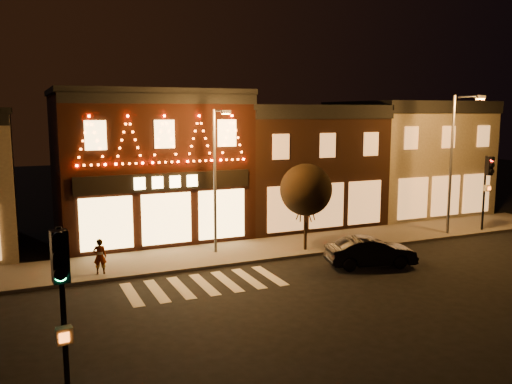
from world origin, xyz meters
TOP-DOWN VIEW (x-y plane):
  - ground at (0.00, 0.00)m, footprint 120.00×120.00m
  - sidewalk_far at (2.00, 8.00)m, footprint 44.00×4.00m
  - building_pulp at (0.00, 13.98)m, footprint 10.20×8.34m
  - building_right_a at (9.50, 13.99)m, footprint 9.20×8.28m
  - building_right_b at (18.50, 13.99)m, footprint 9.20×8.28m
  - traffic_signal_near at (-6.10, -5.29)m, footprint 0.35×0.48m
  - traffic_signal_far at (18.27, 6.44)m, footprint 0.36×0.50m
  - streetlamp_mid at (2.04, 8.03)m, footprint 0.46×1.62m
  - streetlamp_right at (15.75, 6.50)m, footprint 0.64×1.81m
  - tree_right at (6.37, 6.84)m, footprint 2.63×2.63m
  - dark_sedan at (7.90, 3.40)m, footprint 4.34×2.38m
  - pedestrian at (-3.78, 6.83)m, footprint 0.65×0.52m

SIDE VIEW (x-z plane):
  - ground at x=0.00m, z-range 0.00..0.00m
  - sidewalk_far at x=2.00m, z-range 0.00..0.15m
  - dark_sedan at x=7.90m, z-range 0.00..1.35m
  - pedestrian at x=-3.78m, z-range 0.15..1.70m
  - tree_right at x=6.37m, z-range 1.03..5.42m
  - traffic_signal_far at x=18.27m, z-range 1.09..5.51m
  - traffic_signal_near at x=-6.10m, z-range 1.10..5.76m
  - building_right_a at x=9.50m, z-range 0.01..7.51m
  - building_right_b at x=18.50m, z-range 0.01..7.81m
  - building_pulp at x=0.00m, z-range 0.01..8.31m
  - streetlamp_mid at x=2.04m, z-range 0.77..7.86m
  - streetlamp_right at x=15.75m, z-range 0.83..8.71m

